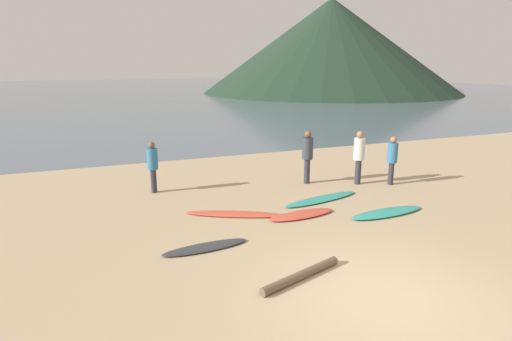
% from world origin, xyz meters
% --- Properties ---
extents(ground_plane, '(120.00, 120.00, 0.20)m').
position_xyz_m(ground_plane, '(0.00, 10.00, -0.10)').
color(ground_plane, tan).
rests_on(ground_plane, ground).
extents(ocean_water, '(140.00, 100.00, 0.01)m').
position_xyz_m(ocean_water, '(0.00, 61.86, 0.00)').
color(ocean_water, slate).
rests_on(ocean_water, ground).
extents(headland_hill, '(35.06, 35.06, 12.54)m').
position_xyz_m(headland_hill, '(27.55, 46.87, 6.27)').
color(headland_hill, '#1E3323').
rests_on(headland_hill, ground).
extents(surfboard_0, '(1.94, 0.59, 0.07)m').
position_xyz_m(surfboard_0, '(-2.28, 3.06, 0.04)').
color(surfboard_0, '#333338').
rests_on(surfboard_0, ground).
extents(surfboard_1, '(2.54, 1.60, 0.07)m').
position_xyz_m(surfboard_1, '(-1.02, 4.78, 0.04)').
color(surfboard_1, '#D84C38').
rests_on(surfboard_1, ground).
extents(surfboard_2, '(1.96, 0.72, 0.09)m').
position_xyz_m(surfboard_2, '(0.58, 4.06, 0.05)').
color(surfboard_2, '#D84C38').
rests_on(surfboard_2, ground).
extents(surfboard_3, '(2.70, 1.02, 0.08)m').
position_xyz_m(surfboard_3, '(1.74, 5.02, 0.04)').
color(surfboard_3, teal).
rests_on(surfboard_3, ground).
extents(surfboard_4, '(2.31, 0.71, 0.09)m').
position_xyz_m(surfboard_4, '(2.76, 3.35, 0.05)').
color(surfboard_4, teal).
rests_on(surfboard_4, ground).
extents(person_0, '(0.36, 0.36, 1.77)m').
position_xyz_m(person_0, '(2.23, 6.80, 1.04)').
color(person_0, '#2D2D38').
rests_on(person_0, ground).
extents(person_1, '(0.32, 0.32, 1.60)m').
position_xyz_m(person_1, '(-2.67, 7.64, 0.94)').
color(person_1, '#2D2D38').
rests_on(person_1, ground).
extents(person_2, '(0.36, 0.36, 1.77)m').
position_xyz_m(person_2, '(3.75, 6.09, 1.05)').
color(person_2, '#2D2D38').
rests_on(person_2, ground).
extents(person_3, '(0.32, 0.32, 1.60)m').
position_xyz_m(person_3, '(4.72, 5.63, 0.95)').
color(person_3, '#2D2D38').
rests_on(person_3, ground).
extents(driftwood_log, '(1.86, 0.75, 0.16)m').
position_xyz_m(driftwood_log, '(-0.99, 1.12, 0.08)').
color(driftwood_log, brown).
rests_on(driftwood_log, ground).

